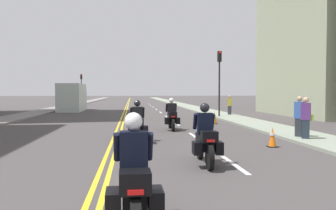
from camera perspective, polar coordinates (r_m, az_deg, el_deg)
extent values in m
plane|color=#464040|center=(49.06, -6.75, -0.15)|extent=(264.00, 264.00, 0.00)
cube|color=gray|center=(49.82, -16.01, -0.12)|extent=(2.39, 144.00, 0.12)
cube|color=gray|center=(49.60, 2.56, -0.04)|extent=(2.39, 144.00, 0.12)
cube|color=yellow|center=(49.06, -6.89, -0.15)|extent=(0.12, 132.00, 0.01)
cube|color=yellow|center=(49.06, -6.61, -0.15)|extent=(0.12, 132.00, 0.01)
cube|color=silver|center=(9.63, 10.86, -9.58)|extent=(0.14, 2.40, 0.01)
cube|color=silver|center=(15.39, 4.35, -5.14)|extent=(0.14, 2.40, 0.01)
cube|color=silver|center=(21.29, 1.46, -3.11)|extent=(0.14, 2.40, 0.01)
cube|color=silver|center=(27.23, -0.18, -1.96)|extent=(0.14, 2.40, 0.01)
cube|color=silver|center=(33.19, -1.22, -1.22)|extent=(0.14, 2.40, 0.01)
cube|color=silver|center=(39.16, -1.95, -0.71)|extent=(0.14, 2.40, 0.01)
cube|color=silver|center=(45.14, -2.48, -0.33)|extent=(0.14, 2.40, 0.01)
cube|color=silver|center=(51.13, -2.89, -0.04)|extent=(0.14, 2.40, 0.01)
cube|color=silver|center=(57.12, -3.21, 0.19)|extent=(0.14, 2.40, 0.01)
cylinder|color=black|center=(5.97, -5.88, -13.77)|extent=(0.15, 0.64, 0.64)
cube|color=silver|center=(5.88, -5.90, -10.60)|extent=(0.15, 0.32, 0.04)
cube|color=black|center=(5.19, -5.68, -13.01)|extent=(0.35, 1.12, 0.40)
cube|color=black|center=(4.49, -5.44, -12.50)|extent=(0.41, 0.37, 0.28)
cube|color=red|center=(4.33, -5.36, -14.16)|extent=(0.20, 0.03, 0.06)
cube|color=black|center=(4.79, -9.00, -15.56)|extent=(0.21, 0.44, 0.32)
cube|color=black|center=(4.81, -2.06, -15.47)|extent=(0.21, 0.44, 0.32)
cube|color=#B2C1CC|center=(5.56, -5.84, -7.97)|extent=(0.36, 0.13, 0.36)
cube|color=black|center=(5.03, -5.69, -7.69)|extent=(0.41, 0.27, 0.59)
cylinder|color=black|center=(5.17, -8.42, -6.87)|extent=(0.11, 0.28, 0.45)
cylinder|color=black|center=(5.18, -3.07, -6.83)|extent=(0.11, 0.28, 0.45)
sphere|color=white|center=(5.00, -5.72, -2.69)|extent=(0.26, 0.26, 0.26)
cylinder|color=black|center=(10.20, 5.26, -6.99)|extent=(0.13, 0.68, 0.67)
cylinder|color=black|center=(8.77, 6.90, -8.50)|extent=(0.13, 0.68, 0.67)
cube|color=silver|center=(10.15, 5.27, -5.00)|extent=(0.15, 0.32, 0.04)
cube|color=black|center=(9.44, 6.02, -6.01)|extent=(0.35, 1.13, 0.40)
cube|color=black|center=(8.76, 6.82, -5.20)|extent=(0.41, 0.37, 0.28)
cube|color=red|center=(8.59, 7.06, -5.89)|extent=(0.20, 0.04, 0.06)
cube|color=black|center=(8.98, 4.77, -7.08)|extent=(0.21, 0.45, 0.32)
cube|color=black|center=(9.08, 8.28, -6.99)|extent=(0.21, 0.45, 0.32)
cube|color=#B2C1CC|center=(9.86, 5.54, -3.44)|extent=(0.36, 0.13, 0.36)
cube|color=black|center=(9.33, 6.09, -3.08)|extent=(0.41, 0.27, 0.58)
cylinder|color=black|center=(9.44, 4.49, -2.71)|extent=(0.11, 0.28, 0.45)
cylinder|color=black|center=(9.52, 7.35, -2.68)|extent=(0.11, 0.28, 0.45)
sphere|color=black|center=(9.33, 6.07, -0.43)|extent=(0.26, 0.26, 0.26)
cylinder|color=black|center=(14.57, -5.21, -4.27)|extent=(0.13, 0.66, 0.66)
cylinder|color=black|center=(12.98, -4.92, -5.06)|extent=(0.13, 0.66, 0.66)
cube|color=silver|center=(14.54, -5.22, -2.90)|extent=(0.15, 0.32, 0.04)
cube|color=black|center=(13.74, -5.08, -3.48)|extent=(0.35, 1.23, 0.40)
cube|color=black|center=(13.00, -4.94, -2.83)|extent=(0.41, 0.37, 0.28)
cube|color=red|center=(12.82, -4.90, -3.26)|extent=(0.20, 0.04, 0.06)
cube|color=black|center=(13.27, -6.20, -4.12)|extent=(0.21, 0.45, 0.32)
cube|color=black|center=(13.29, -3.78, -4.10)|extent=(0.21, 0.45, 0.32)
cube|color=#B2C1CC|center=(14.22, -5.17, -1.75)|extent=(0.36, 0.13, 0.36)
cube|color=black|center=(13.65, -5.08, -1.48)|extent=(0.41, 0.27, 0.57)
cylinder|color=black|center=(13.79, -6.10, -1.24)|extent=(0.11, 0.28, 0.45)
cylinder|color=black|center=(13.81, -4.11, -1.23)|extent=(0.11, 0.28, 0.45)
sphere|color=black|center=(13.66, -5.09, 0.30)|extent=(0.26, 0.26, 0.26)
cylinder|color=black|center=(18.64, 0.32, -2.88)|extent=(0.13, 0.65, 0.64)
cylinder|color=black|center=(17.19, 0.82, -3.30)|extent=(0.13, 0.65, 0.64)
cube|color=silver|center=(18.62, 0.32, -1.83)|extent=(0.14, 0.32, 0.04)
cube|color=black|center=(17.89, 0.56, -2.19)|extent=(0.33, 1.12, 0.40)
cube|color=black|center=(17.22, 0.80, -1.62)|extent=(0.40, 0.36, 0.28)
cube|color=red|center=(17.04, 0.87, -1.93)|extent=(0.20, 0.03, 0.06)
cube|color=black|center=(17.44, -0.20, -2.63)|extent=(0.20, 0.44, 0.32)
cube|color=black|center=(17.50, 1.63, -2.62)|extent=(0.20, 0.44, 0.32)
cube|color=#B2C1CC|center=(18.33, 0.40, -0.89)|extent=(0.36, 0.12, 0.36)
cube|color=black|center=(17.81, 0.58, -0.62)|extent=(0.40, 0.26, 0.58)
cylinder|color=black|center=(17.94, -0.23, -0.44)|extent=(0.10, 0.28, 0.45)
cylinder|color=black|center=(17.99, 1.29, -0.44)|extent=(0.10, 0.28, 0.45)
sphere|color=white|center=(17.83, 0.57, 0.77)|extent=(0.26, 0.26, 0.26)
cube|color=black|center=(21.45, 7.69, -3.06)|extent=(0.33, 0.33, 0.03)
cone|color=orange|center=(21.42, 7.70, -2.03)|extent=(0.26, 0.26, 0.74)
cylinder|color=white|center=(21.41, 7.70, -1.79)|extent=(0.18, 0.18, 0.08)
cube|color=black|center=(12.93, 16.82, -6.58)|extent=(0.34, 0.34, 0.03)
cone|color=orange|center=(12.88, 16.84, -5.03)|extent=(0.27, 0.27, 0.67)
cylinder|color=white|center=(12.87, 16.84, -4.67)|extent=(0.18, 0.18, 0.08)
cylinder|color=black|center=(26.33, 8.45, 2.52)|extent=(0.12, 0.12, 4.27)
cube|color=black|center=(26.46, 8.48, 7.91)|extent=(0.28, 0.28, 0.80)
sphere|color=red|center=(26.35, 8.56, 8.55)|extent=(0.18, 0.18, 0.18)
cylinder|color=black|center=(55.95, -14.09, 2.13)|extent=(0.12, 0.12, 4.01)
cube|color=black|center=(56.01, -14.11, 4.54)|extent=(0.28, 0.28, 0.80)
sphere|color=red|center=(55.87, -14.14, 4.84)|extent=(0.18, 0.18, 0.18)
cube|color=#202C37|center=(14.70, 21.73, -3.97)|extent=(0.34, 0.32, 0.85)
cube|color=#552E71|center=(14.64, 21.77, -0.99)|extent=(0.42, 0.38, 0.68)
sphere|color=tan|center=(14.62, 21.80, 0.80)|extent=(0.22, 0.22, 0.22)
cube|color=#7EA63C|center=(14.64, 22.62, -1.94)|extent=(0.19, 0.17, 0.24)
cube|color=#272B31|center=(15.26, 20.80, -3.71)|extent=(0.32, 0.34, 0.87)
cube|color=#375EAA|center=(15.21, 20.84, -0.79)|extent=(0.39, 0.42, 0.69)
sphere|color=tan|center=(15.19, 20.86, 0.96)|extent=(0.22, 0.22, 0.22)
cube|color=#2B2E34|center=(28.69, 10.13, -0.97)|extent=(0.33, 0.29, 0.82)
cube|color=#A89832|center=(28.66, 10.14, 0.50)|extent=(0.42, 0.34, 0.65)
sphere|color=tan|center=(28.65, 10.14, 1.39)|extent=(0.22, 0.22, 0.22)
cube|color=silver|center=(39.50, -14.84, 0.84)|extent=(2.00, 1.80, 2.20)
cube|color=silver|center=(36.54, -15.57, 1.20)|extent=(2.20, 5.20, 2.80)
cylinder|color=black|center=(39.13, -14.92, -0.13)|extent=(2.00, 0.90, 0.90)
cylinder|color=black|center=(34.99, -15.99, -0.40)|extent=(2.00, 0.90, 0.90)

